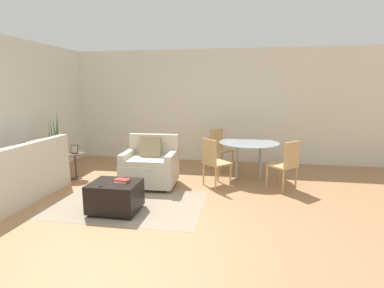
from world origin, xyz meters
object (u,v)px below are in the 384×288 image
dining_table (249,146)px  dining_chair_far_left (219,146)px  ottoman (115,196)px  side_table (75,161)px  dining_chair_near_right (286,162)px  tv_remote_primary (101,185)px  couch (16,180)px  dining_chair_near_left (213,159)px  book_stack (122,181)px  picture_frame (74,149)px  potted_plant (57,163)px  armchair (150,166)px

dining_table → dining_chair_far_left: bearing=135.0°
ottoman → side_table: (-1.48, 1.44, 0.12)m
dining_chair_near_right → tv_remote_primary: bearing=-150.0°
ottoman → dining_chair_near_right: dining_chair_near_right is taller
couch → dining_chair_near_left: size_ratio=1.99×
dining_table → dining_chair_far_left: dining_chair_far_left is taller
book_stack → picture_frame: 2.11m
ottoman → side_table: size_ratio=1.34×
side_table → dining_table: dining_table is taller
dining_chair_far_left → dining_chair_near_left: bearing=-90.0°
side_table → dining_chair_near_left: 2.80m
dining_table → dining_chair_far_left: size_ratio=1.33×
potted_plant → dining_chair_near_left: bearing=-1.5°
side_table → picture_frame: size_ratio=3.05×
book_stack → potted_plant: potted_plant is taller
ottoman → tv_remote_primary: bearing=-129.6°
picture_frame → dining_chair_near_right: (4.09, -0.01, -0.09)m
picture_frame → dining_chair_near_left: 2.79m
couch → dining_chair_near_right: bearing=14.9°
side_table → armchair: bearing=-5.8°
couch → dining_chair_near_left: couch is taller
dining_chair_far_left → ottoman: bearing=-115.8°
ottoman → tv_remote_primary: size_ratio=4.84×
tv_remote_primary → dining_chair_near_left: bearing=47.6°
potted_plant → dining_chair_far_left: 3.48m
tv_remote_primary → dining_chair_near_right: size_ratio=0.16×
dining_table → ottoman: bearing=-133.5°
dining_chair_near_left → dining_chair_far_left: same height
book_stack → dining_table: bearing=47.5°
book_stack → side_table: 2.11m
tv_remote_primary → picture_frame: bearing=130.0°
book_stack → armchair: bearing=88.0°
book_stack → dining_chair_far_left: size_ratio=0.26×
couch → potted_plant: bearing=94.7°
ottoman → picture_frame: 2.09m
potted_plant → dining_table: bearing=8.2°
dining_table → dining_chair_near_left: bearing=-135.0°
tv_remote_primary → dining_table: 3.07m
dining_table → dining_chair_near_left: 0.93m
dining_chair_near_left → potted_plant: bearing=178.5°
armchair → picture_frame: 1.65m
dining_chair_near_right → dining_chair_far_left: size_ratio=1.00×
book_stack → dining_chair_far_left: bearing=65.7°
picture_frame → dining_chair_near_left: size_ratio=0.19×
couch → dining_table: (3.80, 1.84, 0.35)m
side_table → book_stack: bearing=-41.5°
tv_remote_primary → ottoman: bearing=50.4°
side_table → dining_chair_near_left: (2.79, -0.01, 0.15)m
couch → book_stack: couch is taller
couch → ottoman: bearing=-7.3°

